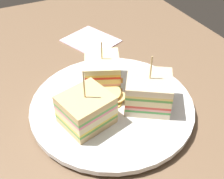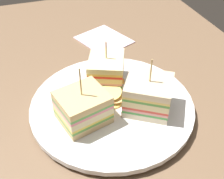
{
  "view_description": "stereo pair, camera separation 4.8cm",
  "coord_description": "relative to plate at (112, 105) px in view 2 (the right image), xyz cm",
  "views": [
    {
      "loc": [
        33.21,
        -16.27,
        35.34
      ],
      "look_at": [
        0.0,
        0.0,
        4.74
      ],
      "focal_mm": 45.57,
      "sensor_mm": 36.0,
      "label": 1
    },
    {
      "loc": [
        35.03,
        -11.84,
        35.34
      ],
      "look_at": [
        0.0,
        0.0,
        4.74
      ],
      "focal_mm": 45.57,
      "sensor_mm": 36.0,
      "label": 2
    }
  ],
  "objects": [
    {
      "name": "sandwich_wedge_0",
      "position": [
        -6.03,
        0.93,
        3.34
      ],
      "size": [
        9.34,
        8.68,
        8.75
      ],
      "rotation": [
        0.0,
        0.0,
        5.89
      ],
      "color": "beige",
      "rests_on": "plate"
    },
    {
      "name": "sandwich_wedge_1",
      "position": [
        2.3,
        -5.64,
        3.33
      ],
      "size": [
        8.42,
        8.99,
        10.18
      ],
      "rotation": [
        0.0,
        0.0,
        8.12
      ],
      "color": "#DDBA7C",
      "rests_on": "plate"
    },
    {
      "name": "sandwich_wedge_2",
      "position": [
        3.08,
        5.26,
        3.54
      ],
      "size": [
        9.88,
        10.05,
        9.92
      ],
      "rotation": [
        0.0,
        0.0,
        10.43
      ],
      "color": "beige",
      "rests_on": "plate"
    },
    {
      "name": "ground_plane",
      "position": [
        0.0,
        0.0,
        -1.95
      ],
      "size": [
        107.89,
        73.03,
        1.8
      ],
      "primitive_type": "cube",
      "color": "brown"
    },
    {
      "name": "plate",
      "position": [
        0.0,
        0.0,
        0.0
      ],
      "size": [
        28.61,
        28.61,
        1.74
      ],
      "color": "white",
      "rests_on": "ground_plane"
    },
    {
      "name": "chip_pile",
      "position": [
        -0.8,
        -0.33,
        1.8
      ],
      "size": [
        6.79,
        8.4,
        2.1
      ],
      "color": "#DBBB5F",
      "rests_on": "plate"
    },
    {
      "name": "napkin",
      "position": [
        -24.2,
        6.05,
        -0.8
      ],
      "size": [
        14.8,
        13.89,
        0.5
      ],
      "primitive_type": "cube",
      "rotation": [
        0.0,
        0.0,
        0.4
      ],
      "color": "silver",
      "rests_on": "ground_plane"
    }
  ]
}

